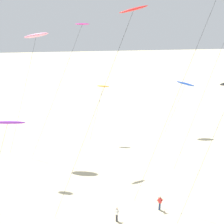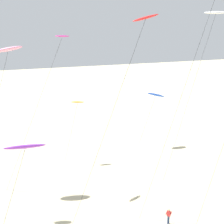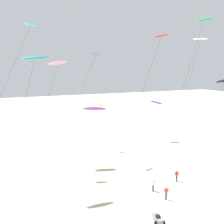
# 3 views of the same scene
# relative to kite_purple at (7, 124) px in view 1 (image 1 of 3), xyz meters

# --- Properties ---
(kite_purple) EXTENTS (5.48, 1.05, 12.18)m
(kite_purple) POSITION_rel_kite_purple_xyz_m (0.00, 0.00, 0.00)
(kite_purple) COLOR purple
(kite_purple) RESTS_ON ground
(kite_red) EXTENTS (8.85, 0.82, 20.29)m
(kite_red) POSITION_rel_kite_purple_xyz_m (10.06, 3.09, 7.82)
(kite_red) COLOR red
(kite_red) RESTS_ON ground
(kite_orange) EXTENTS (3.17, 0.85, 8.97)m
(kite_orange) POSITION_rel_kite_purple_xyz_m (9.41, 21.39, -3.07)
(kite_orange) COLOR orange
(kite_orange) RESTS_ON ground
(kite_blue) EXTENTS (4.51, 1.56, 9.16)m
(kite_blue) POSITION_rel_kite_purple_xyz_m (23.08, 22.40, -3.21)
(kite_blue) COLOR blue
(kite_blue) RESTS_ON ground
(kite_magenta) EXTENTS (8.78, 1.02, 18.34)m
(kite_magenta) POSITION_rel_kite_purple_xyz_m (6.16, 15.87, 5.92)
(kite_magenta) COLOR #D8339E
(kite_magenta) RESTS_ON ground
(kite_pink) EXTENTS (6.96, 1.80, 17.33)m
(kite_pink) POSITION_rel_kite_purple_xyz_m (0.48, 18.02, 5.00)
(kite_pink) COLOR pink
(kite_pink) RESTS_ON ground
(kite_flyer_middle) EXTENTS (0.65, 0.67, 1.67)m
(kite_flyer_middle) POSITION_rel_kite_purple_xyz_m (8.75, 1.89, -10.80)
(kite_flyer_middle) COLOR #33333D
(kite_flyer_middle) RESTS_ON ground
(kite_flyer_furthest) EXTENTS (0.69, 0.71, 1.67)m
(kite_flyer_furthest) POSITION_rel_kite_purple_xyz_m (13.46, 3.01, -10.80)
(kite_flyer_furthest) COLOR navy
(kite_flyer_furthest) RESTS_ON ground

